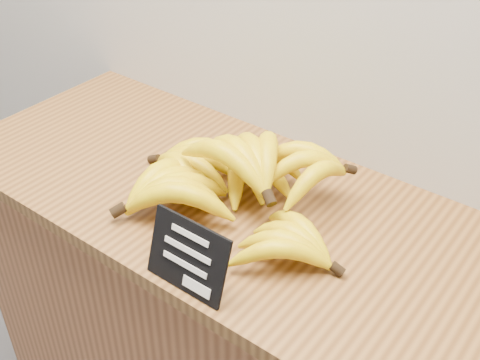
% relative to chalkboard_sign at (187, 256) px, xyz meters
% --- Properties ---
extents(counter_top, '(1.36, 0.54, 0.03)m').
position_rel_chalkboard_sign_xyz_m(counter_top, '(-0.03, 0.23, -0.07)').
color(counter_top, brown).
rests_on(counter_top, counter).
extents(chalkboard_sign, '(0.15, 0.04, 0.12)m').
position_rel_chalkboard_sign_xyz_m(chalkboard_sign, '(0.00, 0.00, 0.00)').
color(chalkboard_sign, black).
rests_on(chalkboard_sign, counter_top).
extents(banana_pile, '(0.49, 0.38, 0.13)m').
position_rel_chalkboard_sign_xyz_m(banana_pile, '(-0.08, 0.22, -0.01)').
color(banana_pile, yellow).
rests_on(banana_pile, counter_top).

